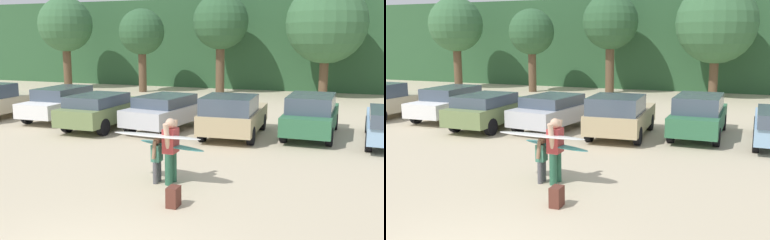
# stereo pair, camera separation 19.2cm
# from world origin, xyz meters

# --- Properties ---
(hillside_ridge) EXTENTS (108.00, 12.00, 6.49)m
(hillside_ridge) POSITION_xyz_m (0.00, 31.86, 3.25)
(hillside_ridge) COLOR #2D5633
(hillside_ridge) RESTS_ON ground_plane
(tree_far_left) EXTENTS (3.89, 3.89, 6.57)m
(tree_far_left) POSITION_xyz_m (-15.80, 22.23, 4.57)
(tree_far_left) COLOR brown
(tree_far_left) RESTS_ON ground_plane
(tree_center) EXTENTS (3.08, 3.08, 5.61)m
(tree_center) POSITION_xyz_m (-9.65, 22.15, 4.00)
(tree_center) COLOR brown
(tree_center) RESTS_ON ground_plane
(tree_far_right) EXTENTS (3.66, 3.66, 6.55)m
(tree_far_right) POSITION_xyz_m (-4.46, 23.31, 4.65)
(tree_far_right) COLOR brown
(tree_far_right) RESTS_ON ground_plane
(tree_ridge_back) EXTENTS (4.89, 4.89, 6.98)m
(tree_ridge_back) POSITION_xyz_m (2.23, 23.25, 4.52)
(tree_ridge_back) COLOR brown
(tree_ridge_back) RESTS_ON ground_plane
(parked_car_white) EXTENTS (1.81, 4.46, 1.45)m
(parked_car_white) POSITION_xyz_m (-8.36, 11.35, 0.78)
(parked_car_white) COLOR white
(parked_car_white) RESTS_ON ground_plane
(parked_car_olive_green) EXTENTS (1.94, 4.81, 1.42)m
(parked_car_olive_green) POSITION_xyz_m (-5.57, 10.34, 0.76)
(parked_car_olive_green) COLOR #6B7F4C
(parked_car_olive_green) RESTS_ON ground_plane
(parked_car_silver) EXTENTS (2.42, 4.38, 1.40)m
(parked_car_silver) POSITION_xyz_m (-2.98, 10.76, 0.77)
(parked_car_silver) COLOR silver
(parked_car_silver) RESTS_ON ground_plane
(parked_car_tan) EXTENTS (2.11, 4.15, 1.61)m
(parked_car_tan) POSITION_xyz_m (-0.16, 10.37, 0.82)
(parked_car_tan) COLOR tan
(parked_car_tan) RESTS_ON ground_plane
(parked_car_forest_green) EXTENTS (1.83, 4.46, 1.58)m
(parked_car_forest_green) POSITION_xyz_m (2.55, 11.46, 0.82)
(parked_car_forest_green) COLOR #2D6642
(parked_car_forest_green) RESTS_ON ground_plane
(person_adult) EXTENTS (0.31, 0.74, 1.66)m
(person_adult) POSITION_xyz_m (-0.26, 4.61, 0.94)
(person_adult) COLOR #26593F
(person_adult) RESTS_ON ground_plane
(person_child) EXTENTS (0.22, 0.54, 1.17)m
(person_child) POSITION_xyz_m (-0.60, 4.54, 0.66)
(person_child) COLOR #4C4C51
(person_child) RESTS_ON ground_plane
(surfboard_teal) EXTENTS (2.10, 1.16, 0.14)m
(surfboard_teal) POSITION_xyz_m (-0.31, 4.76, 0.94)
(surfboard_teal) COLOR teal
(surfboard_white) EXTENTS (2.38, 0.77, 0.15)m
(surfboard_white) POSITION_xyz_m (-0.56, 4.42, 1.24)
(surfboard_white) COLOR white
(backpack_dropped) EXTENTS (0.24, 0.34, 0.45)m
(backpack_dropped) POSITION_xyz_m (0.41, 3.16, 0.22)
(backpack_dropped) COLOR #592D23
(backpack_dropped) RESTS_ON ground_plane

